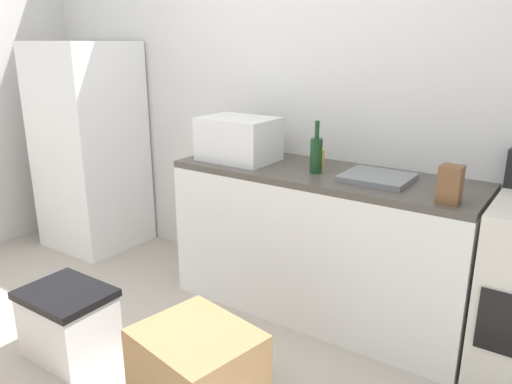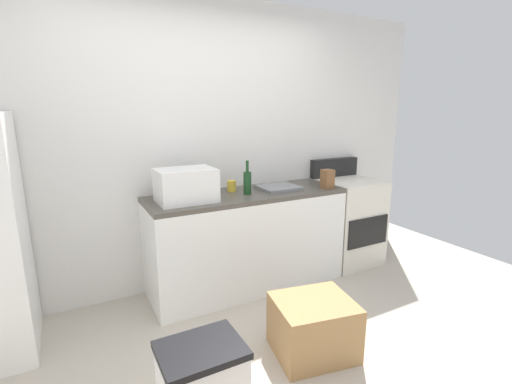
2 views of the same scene
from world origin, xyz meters
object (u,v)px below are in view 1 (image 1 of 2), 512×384
at_px(refrigerator, 90,147).
at_px(knife_block, 450,185).
at_px(coffee_mug, 318,157).
at_px(storage_bin, 69,322).
at_px(cardboard_box_large, 197,369).
at_px(wine_bottle, 316,154).
at_px(microwave, 239,139).

bearing_deg(refrigerator, knife_block, -3.02).
bearing_deg(refrigerator, coffee_mug, 4.90).
height_order(coffee_mug, storage_bin, coffee_mug).
height_order(coffee_mug, cardboard_box_large, coffee_mug).
distance_m(refrigerator, storage_bin, 1.74).
bearing_deg(coffee_mug, cardboard_box_large, -87.92).
bearing_deg(coffee_mug, knife_block, -20.35).
relative_size(wine_bottle, coffee_mug, 3.00).
bearing_deg(microwave, storage_bin, -105.08).
xyz_separation_m(wine_bottle, cardboard_box_large, (-0.03, -1.04, -0.82)).
distance_m(refrigerator, cardboard_box_large, 2.33).
height_order(refrigerator, knife_block, refrigerator).
height_order(wine_bottle, cardboard_box_large, wine_bottle).
relative_size(wine_bottle, knife_block, 1.67).
height_order(microwave, knife_block, microwave).
bearing_deg(knife_block, coffee_mug, 159.65).
distance_m(wine_bottle, cardboard_box_large, 1.32).
relative_size(microwave, wine_bottle, 1.53).
bearing_deg(cardboard_box_large, storage_bin, -174.28).
distance_m(refrigerator, microwave, 1.49).
bearing_deg(storage_bin, refrigerator, 136.15).
relative_size(wine_bottle, storage_bin, 0.65).
relative_size(refrigerator, microwave, 3.53).
bearing_deg(cardboard_box_large, knife_block, 47.91).
height_order(wine_bottle, knife_block, wine_bottle).
bearing_deg(refrigerator, wine_bottle, -0.06).
xyz_separation_m(refrigerator, storage_bin, (1.17, -1.12, -0.62)).
distance_m(microwave, storage_bin, 1.44).
height_order(cardboard_box_large, storage_bin, cardboard_box_large).
distance_m(microwave, cardboard_box_large, 1.44).
bearing_deg(storage_bin, knife_block, 30.84).
bearing_deg(microwave, wine_bottle, -0.91).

